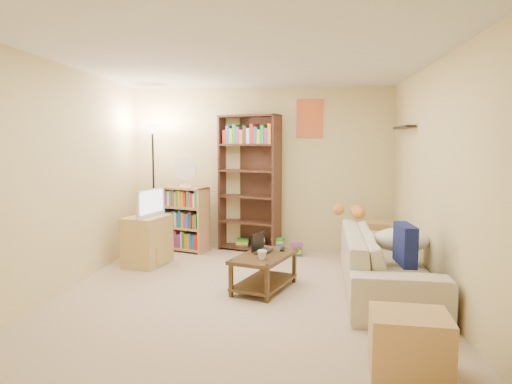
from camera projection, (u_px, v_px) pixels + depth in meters
The scene contains 19 objects.
room at pixel (245, 145), 4.83m from camera, with size 4.50×4.54×2.52m.
sofa at pixel (386, 262), 5.05m from camera, with size 1.01×2.34×0.67m, color beige.
navy_pillow at pixel (405, 244), 4.51m from camera, with size 0.44×0.13×0.40m, color #121950.
cream_blanket at pixel (401, 240), 5.05m from camera, with size 0.62×0.44×0.26m, color beige.
tabby_cat at pixel (354, 211), 5.92m from camera, with size 0.53×0.21×0.18m.
coffee_table at pixel (264, 267), 5.12m from camera, with size 0.77×1.01×0.40m.
laptop at pixel (268, 252), 5.20m from camera, with size 0.28×0.36×0.03m, color black.
laptop_screen at pixel (258, 241), 5.24m from camera, with size 0.01×0.30×0.20m, color white.
mug at pixel (262, 255), 4.89m from camera, with size 0.12×0.12×0.10m, color white.
tv_remote at pixel (283, 249), 5.33m from camera, with size 0.05×0.16×0.02m, color black.
tv_stand at pixel (147, 241), 6.16m from camera, with size 0.44×0.62×0.67m, color tan.
television at pixel (146, 203), 6.10m from camera, with size 0.23×0.65×0.37m, color black.
tall_bookshelf at pixel (249, 180), 6.92m from camera, with size 0.98×0.60×2.07m.
short_bookshelf at pixel (183, 219), 6.98m from camera, with size 0.83×0.56×0.99m.
desk_fan at pixel (185, 172), 6.86m from camera, with size 0.35×0.20×0.46m.
floor_lamp at pixel (153, 151), 6.73m from camera, with size 0.33×0.33×1.92m.
side_table at pixel (379, 240), 6.53m from camera, with size 0.47×0.47×0.54m, color tan.
end_cabinet at pixel (409, 345), 3.21m from camera, with size 0.54×0.45×0.45m, color tan.
book_stacks at pixel (270, 246), 6.89m from camera, with size 1.04×0.47×0.24m.
Camera 1 is at (0.61, -4.81, 1.62)m, focal length 32.00 mm.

